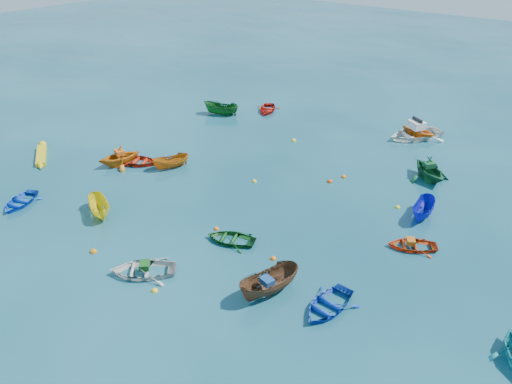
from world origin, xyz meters
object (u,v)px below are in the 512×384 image
Objects in this scene: dinghy_blue_sw at (20,204)px; kayak_yellow at (42,157)px; dinghy_blue_se at (327,309)px; motorboat_white at (415,138)px; dinghy_white_near at (144,273)px.

kayak_yellow is at bearing 113.51° from dinghy_blue_sw.
dinghy_blue_se is 22.20m from motorboat_white.
dinghy_blue_sw is 0.91× the size of dinghy_blue_se.
dinghy_white_near is 17.12m from kayak_yellow.
dinghy_blue_sw is 0.67× the size of kayak_yellow.
dinghy_blue_se reaches higher than dinghy_blue_sw.
motorboat_white is at bearing 34.30° from dinghy_blue_sw.
dinghy_white_near is at bearing -71.95° from kayak_yellow.
dinghy_blue_se is at bearing -59.15° from kayak_yellow.
dinghy_blue_se is (8.60, 3.40, 0.00)m from dinghy_white_near.
motorboat_white reaches higher than dinghy_blue_sw.
motorboat_white is at bearing -11.30° from kayak_yellow.
motorboat_white is (3.89, 25.09, 0.00)m from dinghy_white_near.
motorboat_white reaches higher than dinghy_blue_se.
dinghy_white_near is 0.71× the size of motorboat_white.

